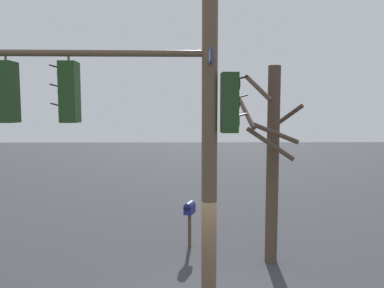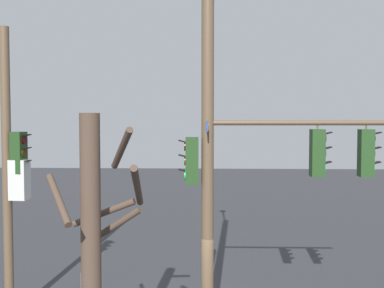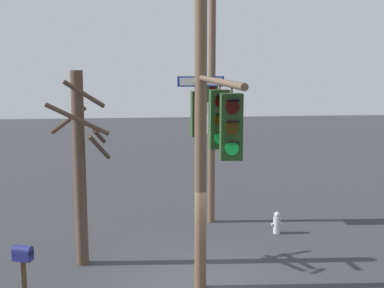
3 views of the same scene
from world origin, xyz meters
TOP-DOWN VIEW (x-y plane):
  - ground_plane at (0.00, 0.00)m, footprint 80.00×80.00m
  - main_signal_pole_assembly at (-0.11, 0.81)m, footprint 4.02×5.33m
  - secondary_pole_assembly at (-0.99, -5.07)m, footprint 0.40×0.80m
  - fire_hydrant at (-2.98, -3.76)m, footprint 0.38×0.24m
  - mailbox at (4.24, 0.44)m, footprint 0.50×0.38m
  - bare_tree_behind_pole at (3.10, -1.78)m, footprint 1.67×1.70m

SIDE VIEW (x-z plane):
  - ground_plane at x=0.00m, z-range 0.00..0.00m
  - fire_hydrant at x=-2.98m, z-range -0.02..0.71m
  - mailbox at x=4.24m, z-range 0.40..1.81m
  - bare_tree_behind_pole at x=3.10m, z-range 0.17..5.56m
  - secondary_pole_assembly at x=-0.99m, z-range 0.07..7.81m
  - main_signal_pole_assembly at x=-0.11m, z-range 0.35..8.88m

